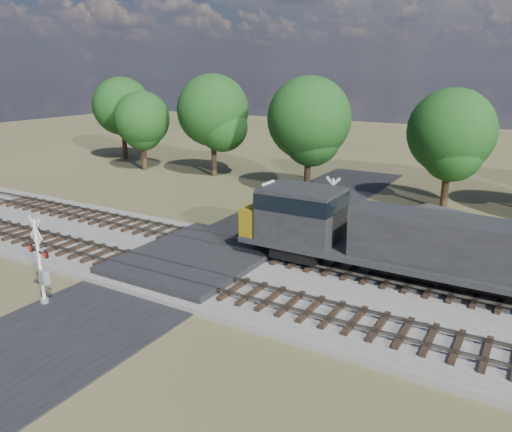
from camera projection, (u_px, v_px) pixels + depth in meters
The scene contains 10 objects.
ground at pixel (193, 266), 27.30m from camera, with size 160.00×160.00×0.00m, color #424726.
ballast_bed at pixel (374, 302), 22.78m from camera, with size 140.00×10.00×0.30m, color gray.
road at pixel (193, 266), 27.28m from camera, with size 7.00×60.00×0.08m, color black.
crossing_panel at pixel (198, 258), 27.62m from camera, with size 7.00×9.00×0.62m, color #262628.
track_near at pixel (219, 284), 24.00m from camera, with size 140.00×2.60×0.33m.
track_far at pixel (269, 253), 28.13m from camera, with size 140.00×2.60×0.33m.
crossing_signal_near at pixel (41, 269), 22.36m from camera, with size 1.68×0.42×4.19m.
crossing_signal_far at pixel (331, 213), 31.46m from camera, with size 1.61×0.35×4.00m.
equipment_shed at pixel (436, 237), 27.96m from camera, with size 4.91×4.91×2.59m.
treeline at pixel (506, 122), 35.58m from camera, with size 78.82×11.90×11.64m.
Camera 1 is at (15.91, -20.09, 10.39)m, focal length 35.00 mm.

